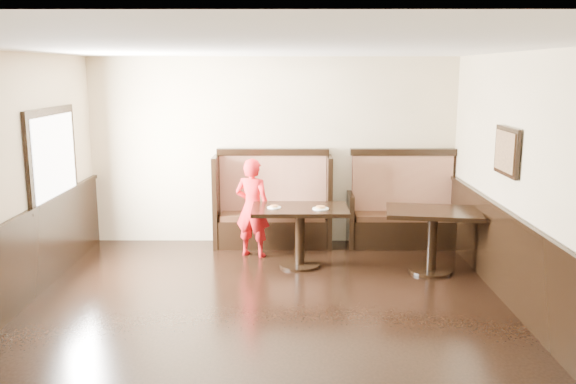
{
  "coord_description": "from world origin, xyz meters",
  "views": [
    {
      "loc": [
        0.27,
        -5.64,
        2.6
      ],
      "look_at": [
        0.23,
        2.35,
        1.0
      ],
      "focal_mm": 38.0,
      "sensor_mm": 36.0,
      "label": 1
    }
  ],
  "objects_px": {
    "table_main": "(300,221)",
    "table_neighbor": "(433,226)",
    "booth_neighbor": "(402,214)",
    "child": "(253,208)",
    "booth_main": "(273,210)"
  },
  "relations": [
    {
      "from": "booth_neighbor",
      "to": "child",
      "type": "height_order",
      "value": "booth_neighbor"
    },
    {
      "from": "booth_neighbor",
      "to": "booth_main",
      "type": "bearing_deg",
      "value": 179.95
    },
    {
      "from": "booth_neighbor",
      "to": "table_main",
      "type": "height_order",
      "value": "booth_neighbor"
    },
    {
      "from": "booth_main",
      "to": "table_neighbor",
      "type": "bearing_deg",
      "value": -31.27
    },
    {
      "from": "table_main",
      "to": "table_neighbor",
      "type": "xyz_separation_m",
      "value": [
        1.72,
        -0.24,
        -0.0
      ]
    },
    {
      "from": "booth_main",
      "to": "booth_neighbor",
      "type": "relative_size",
      "value": 1.06
    },
    {
      "from": "table_neighbor",
      "to": "child",
      "type": "relative_size",
      "value": 0.92
    },
    {
      "from": "booth_main",
      "to": "table_neighbor",
      "type": "relative_size",
      "value": 1.35
    },
    {
      "from": "table_main",
      "to": "table_neighbor",
      "type": "distance_m",
      "value": 1.73
    },
    {
      "from": "booth_neighbor",
      "to": "child",
      "type": "relative_size",
      "value": 1.18
    },
    {
      "from": "booth_neighbor",
      "to": "table_neighbor",
      "type": "bearing_deg",
      "value": -82.95
    },
    {
      "from": "table_main",
      "to": "booth_neighbor",
      "type": "bearing_deg",
      "value": 33.38
    },
    {
      "from": "table_neighbor",
      "to": "child",
      "type": "distance_m",
      "value": 2.48
    },
    {
      "from": "table_neighbor",
      "to": "child",
      "type": "xyz_separation_m",
      "value": [
        -2.38,
        0.69,
        0.08
      ]
    },
    {
      "from": "table_main",
      "to": "child",
      "type": "xyz_separation_m",
      "value": [
        -0.66,
        0.46,
        0.08
      ]
    }
  ]
}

